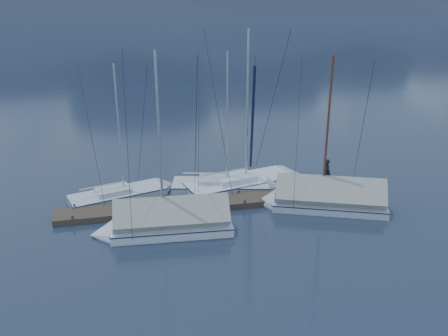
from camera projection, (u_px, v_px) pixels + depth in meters
The scene contains 9 objects.
ground at pixel (232, 221), 24.47m from camera, with size 1000.00×1000.00×0.00m, color #161F31.
dock at pixel (224, 203), 26.26m from camera, with size 18.00×1.50×0.54m.
mooring_posts at pixel (215, 200), 26.08m from camera, with size 15.12×1.52×0.35m.
sailboat_open_left at pixel (132, 193), 27.50m from camera, with size 6.57×3.52×8.36m.
sailboat_open_mid at pixel (235, 186), 28.36m from camera, with size 6.98×3.42×8.90m.
sailboat_open_right at pixel (254, 181), 29.04m from camera, with size 7.99×3.97×10.18m.
sailboat_covered_near at pixel (319, 200), 25.84m from camera, with size 7.35×4.56×9.17m.
sailboat_covered_far at pixel (161, 224), 23.17m from camera, with size 7.02×2.93×9.68m.
person at pixel (327, 174), 27.44m from camera, with size 0.64×0.42×1.76m, color black.
Camera 1 is at (-5.10, -21.31, 11.24)m, focal length 38.00 mm.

